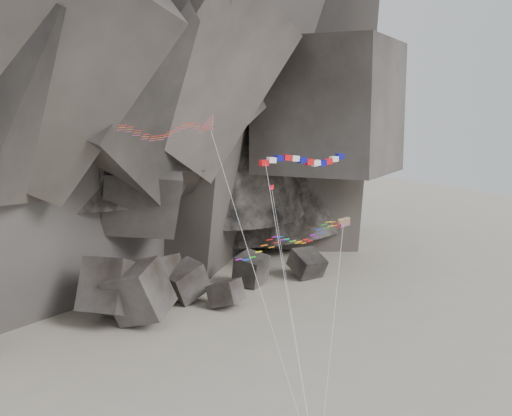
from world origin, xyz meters
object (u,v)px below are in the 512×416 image
pennant_kite (279,234)px  banner_kite (304,162)px  delta_kite (162,130)px  parafoil_kite (289,239)px

pennant_kite → banner_kite: bearing=6.9°
delta_kite → pennant_kite: delta_kite is taller
banner_kite → pennant_kite: 7.75m
parafoil_kite → banner_kite: bearing=41.2°
parafoil_kite → pennant_kite: pennant_kite is taller
delta_kite → banner_kite: size_ratio=1.17×
delta_kite → pennant_kite: 13.25m
parafoil_kite → delta_kite: bearing=159.3°
banner_kite → parafoil_kite: (-3.90, -3.04, -6.17)m
banner_kite → parafoil_kite: size_ratio=1.34×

